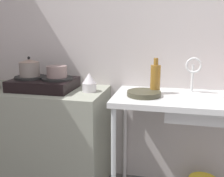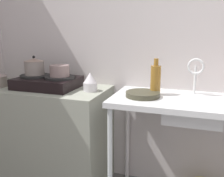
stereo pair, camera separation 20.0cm
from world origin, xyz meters
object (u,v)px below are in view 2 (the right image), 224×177
object	(u,v)px
stove	(48,82)
percolator	(90,82)
pot_on_left_burner	(34,67)
bottle_by_sink	(156,80)
faucet	(196,70)
frying_pan	(143,94)
pot_on_right_burner	(60,71)
sink_basin	(192,110)

from	to	relation	value
stove	percolator	size ratio (longest dim) A/B	3.36
pot_on_left_burner	percolator	size ratio (longest dim) A/B	1.10
bottle_by_sink	percolator	bearing A→B (deg)	-174.96
faucet	frying_pan	size ratio (longest dim) A/B	1.11
stove	bottle_by_sink	world-z (taller)	bottle_by_sink
frying_pan	faucet	bearing A→B (deg)	26.79
percolator	bottle_by_sink	distance (m)	0.52
stove	percolator	xyz separation A→B (m)	(0.39, 0.01, 0.02)
stove	bottle_by_sink	distance (m)	0.91
percolator	pot_on_right_burner	bearing A→B (deg)	-178.50
sink_basin	frying_pan	size ratio (longest dim) A/B	1.55
pot_on_right_burner	bottle_by_sink	xyz separation A→B (m)	(0.79, 0.05, -0.04)
pot_on_right_burner	faucet	distance (m)	1.08
percolator	frying_pan	world-z (taller)	percolator
stove	sink_basin	xyz separation A→B (m)	(1.19, -0.02, -0.13)
faucet	bottle_by_sink	size ratio (longest dim) A/B	1.01
percolator	bottle_by_sink	xyz separation A→B (m)	(0.52, 0.05, 0.04)
stove	percolator	world-z (taller)	percolator
percolator	sink_basin	distance (m)	0.81
faucet	bottle_by_sink	distance (m)	0.30
pot_on_right_burner	bottle_by_sink	distance (m)	0.79
percolator	sink_basin	size ratio (longest dim) A/B	0.39
percolator	frying_pan	xyz separation A→B (m)	(0.44, -0.05, -0.06)
pot_on_right_burner	sink_basin	distance (m)	1.09
stove	sink_basin	size ratio (longest dim) A/B	1.30
frying_pan	percolator	bearing A→B (deg)	174.15
percolator	bottle_by_sink	bearing A→B (deg)	5.04
pot_on_left_burner	bottle_by_sink	bearing A→B (deg)	2.93
sink_basin	frying_pan	distance (m)	0.37
pot_on_right_burner	bottle_by_sink	size ratio (longest dim) A/B	0.59
stove	faucet	xyz separation A→B (m)	(1.19, 0.14, 0.14)
stove	bottle_by_sink	xyz separation A→B (m)	(0.91, 0.05, 0.07)
sink_basin	percolator	bearing A→B (deg)	178.41
percolator	frying_pan	bearing A→B (deg)	-5.85
stove	pot_on_right_burner	xyz separation A→B (m)	(0.12, -0.00, 0.10)
stove	faucet	bearing A→B (deg)	6.83
pot_on_left_burner	pot_on_right_burner	bearing A→B (deg)	0.00
sink_basin	stove	bearing A→B (deg)	179.27
percolator	bottle_by_sink	size ratio (longest dim) A/B	0.55
pot_on_right_burner	sink_basin	bearing A→B (deg)	-0.81
frying_pan	bottle_by_sink	world-z (taller)	bottle_by_sink
pot_on_right_burner	percolator	distance (m)	0.28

